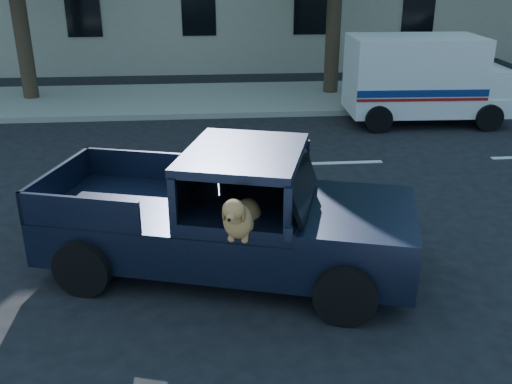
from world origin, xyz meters
TOP-DOWN VIEW (x-y plane):
  - ground at (0.00, 0.00)m, footprint 120.00×120.00m
  - far_sidewalk at (0.00, 9.20)m, footprint 60.00×4.00m
  - lane_stripes at (2.00, 3.40)m, footprint 21.60×0.14m
  - pickup_truck at (1.30, -0.77)m, footprint 5.16×3.17m
  - mail_truck at (6.68, 6.42)m, footprint 4.05×2.16m

SIDE VIEW (x-z plane):
  - ground at x=0.00m, z-range 0.00..0.00m
  - lane_stripes at x=2.00m, z-range 0.00..0.01m
  - far_sidewalk at x=0.00m, z-range 0.00..0.15m
  - pickup_truck at x=1.30m, z-range -0.28..1.45m
  - mail_truck at x=6.68m, z-range -0.14..2.05m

